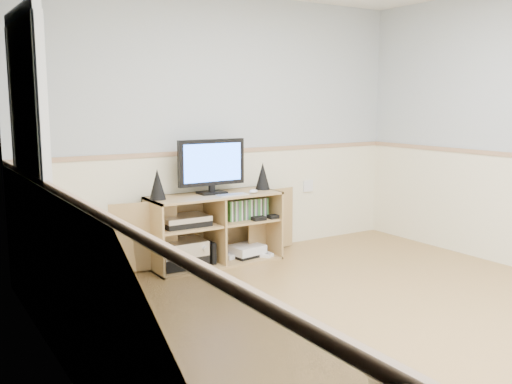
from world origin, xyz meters
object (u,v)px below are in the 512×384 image
Objects in this scene: monitor at (212,164)px; game_consoles at (245,251)px; media_cabinet at (212,227)px; keyboard at (232,195)px.

monitor is 1.44× the size of game_consoles.
game_consoles is at bearing -12.03° from media_cabinet.
game_consoles is (0.21, 0.13, -0.59)m from keyboard.
monitor is 0.91m from game_consoles.
keyboard is at bearing -60.24° from monitor.
monitor is at bearing 119.77° from keyboard.
monitor reaches higher than game_consoles.
monitor is at bearing -90.00° from media_cabinet.
monitor is (-0.00, -0.01, 0.59)m from media_cabinet.
keyboard is (0.11, -0.19, -0.27)m from monitor.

